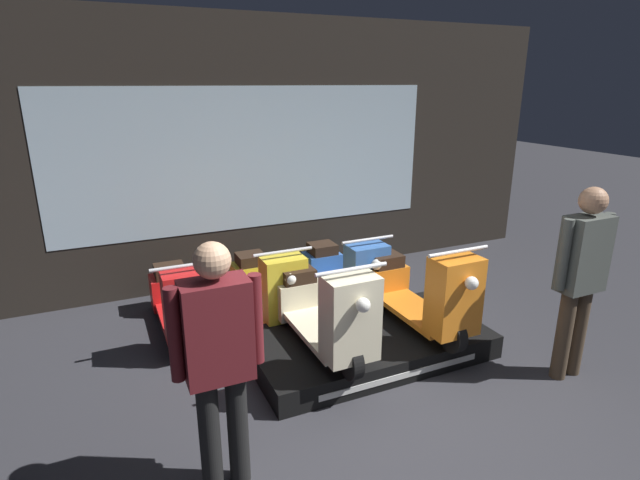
{
  "coord_description": "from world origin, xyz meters",
  "views": [
    {
      "loc": [
        -1.75,
        -2.32,
        2.45
      ],
      "look_at": [
        0.15,
        1.86,
        0.98
      ],
      "focal_mm": 28.0,
      "sensor_mm": 36.0,
      "label": 1
    }
  ],
  "objects": [
    {
      "name": "ground_plane",
      "position": [
        0.0,
        0.0,
        0.0
      ],
      "size": [
        30.0,
        30.0,
        0.0
      ],
      "primitive_type": "plane",
      "color": "#2D2D33"
    },
    {
      "name": "shop_wall_back",
      "position": [
        0.0,
        3.56,
        1.6
      ],
      "size": [
        8.48,
        0.09,
        3.2
      ],
      "color": "#28231E",
      "rests_on": "ground_plane"
    },
    {
      "name": "display_platform",
      "position": [
        0.37,
        1.27,
        0.11
      ],
      "size": [
        2.19,
        1.16,
        0.22
      ],
      "color": "black",
      "rests_on": "ground_plane"
    },
    {
      "name": "scooter_display_left",
      "position": [
        -0.12,
        1.21,
        0.57
      ],
      "size": [
        0.59,
        1.53,
        0.92
      ],
      "color": "black",
      "rests_on": "display_platform"
    },
    {
      "name": "scooter_display_right",
      "position": [
        0.87,
        1.21,
        0.57
      ],
      "size": [
        0.59,
        1.53,
        0.92
      ],
      "color": "black",
      "rests_on": "display_platform"
    },
    {
      "name": "scooter_backrow_0",
      "position": [
        -1.14,
        2.39,
        0.36
      ],
      "size": [
        0.59,
        1.53,
        0.92
      ],
      "color": "black",
      "rests_on": "ground_plane"
    },
    {
      "name": "scooter_backrow_1",
      "position": [
        -0.22,
        2.39,
        0.36
      ],
      "size": [
        0.59,
        1.53,
        0.92
      ],
      "color": "black",
      "rests_on": "ground_plane"
    },
    {
      "name": "scooter_backrow_2",
      "position": [
        0.7,
        2.39,
        0.36
      ],
      "size": [
        0.59,
        1.53,
        0.92
      ],
      "color": "black",
      "rests_on": "ground_plane"
    },
    {
      "name": "person_left_browsing",
      "position": [
        -1.23,
        0.26,
        0.94
      ],
      "size": [
        0.55,
        0.22,
        1.62
      ],
      "color": "black",
      "rests_on": "ground_plane"
    },
    {
      "name": "person_right_browsing",
      "position": [
        1.77,
        0.26,
        0.96
      ],
      "size": [
        0.54,
        0.22,
        1.67
      ],
      "color": "#473828",
      "rests_on": "ground_plane"
    }
  ]
}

